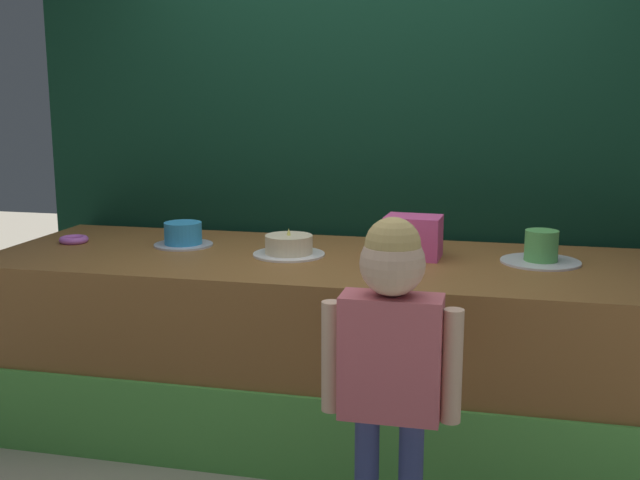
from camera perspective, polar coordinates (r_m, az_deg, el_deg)
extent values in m
cube|color=brown|center=(3.61, 2.08, -7.83)|extent=(3.32, 1.06, 0.83)
cube|color=#59B24C|center=(3.21, 0.12, -14.76)|extent=(3.32, 0.02, 0.37)
cube|color=black|center=(4.03, 3.95, 10.88)|extent=(3.68, 0.08, 3.14)
cube|color=#D86672|center=(2.53, 5.26, -8.62)|extent=(0.33, 0.15, 0.41)
cylinder|color=beige|center=(2.57, 0.84, -8.64)|extent=(0.07, 0.07, 0.38)
cylinder|color=beige|center=(2.52, 9.77, -9.21)|extent=(0.07, 0.07, 0.38)
sphere|color=beige|center=(2.44, 5.39, -1.73)|extent=(0.21, 0.21, 0.21)
sphere|color=tan|center=(2.43, 5.42, -0.39)|extent=(0.18, 0.18, 0.18)
cube|color=#F154A0|center=(3.52, 6.92, 0.23)|extent=(0.26, 0.20, 0.19)
torus|color=#CC66D8|center=(4.04, -17.79, 0.03)|extent=(0.14, 0.14, 0.03)
cylinder|color=silver|center=(3.84, -10.09, -0.35)|extent=(0.29, 0.29, 0.01)
cylinder|color=#3399D8|center=(3.83, -10.12, 0.51)|extent=(0.18, 0.18, 0.11)
cylinder|color=white|center=(3.56, -2.32, -1.06)|extent=(0.33, 0.33, 0.01)
cylinder|color=beige|center=(3.55, -2.33, -0.31)|extent=(0.22, 0.22, 0.08)
cone|color=#F2E566|center=(3.54, -2.33, 0.62)|extent=(0.02, 0.02, 0.03)
cylinder|color=silver|center=(3.54, 16.02, -1.56)|extent=(0.35, 0.35, 0.01)
cylinder|color=#59B259|center=(3.53, 16.09, -0.40)|extent=(0.15, 0.15, 0.14)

